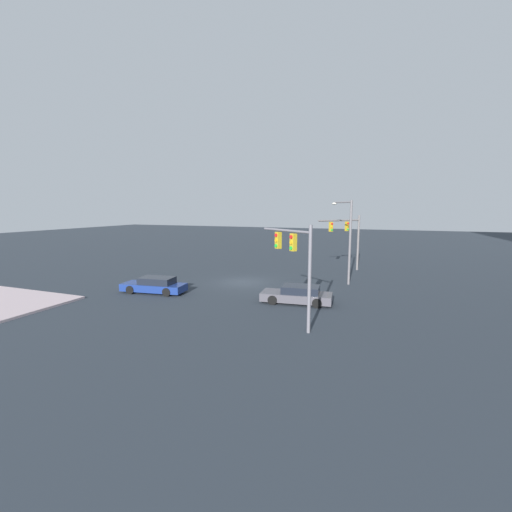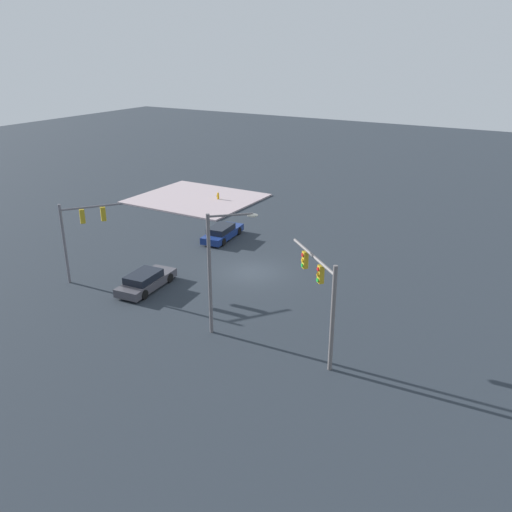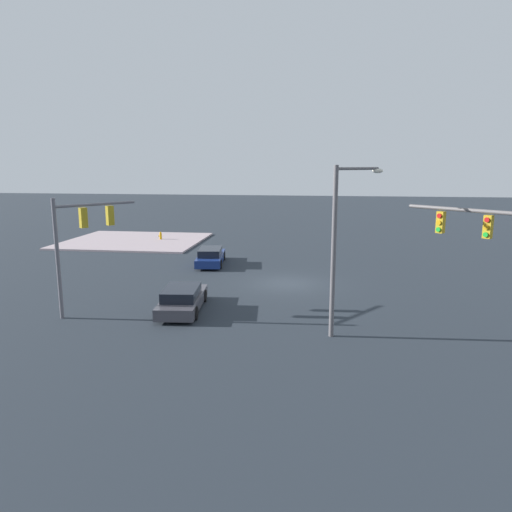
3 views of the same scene
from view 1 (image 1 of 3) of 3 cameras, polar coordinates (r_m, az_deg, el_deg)
name	(u,v)px [view 1 (image 1 of 3)]	position (r m, az deg, el deg)	size (l,w,h in m)	color
ground_plane	(243,282)	(29.93, -2.15, -4.40)	(164.27, 164.27, 0.00)	#272E37
traffic_signal_near_corner	(348,233)	(35.91, 15.15, 3.74)	(4.02, 3.62, 5.70)	slate
traffic_signal_opposite_side	(295,255)	(18.31, 6.59, 0.14)	(2.58, 3.42, 5.61)	slate
streetlamp_curved_arm	(348,235)	(29.84, 15.04, 3.46)	(2.20, 2.08, 7.07)	slate
sedan_car_approaching	(155,285)	(27.29, -16.56, -4.71)	(2.31, 5.05, 1.21)	navy
sedan_car_waiting_far	(298,295)	(23.54, 6.95, -6.45)	(2.28, 4.92, 1.21)	#49484F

